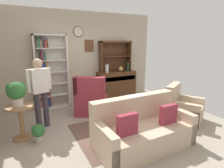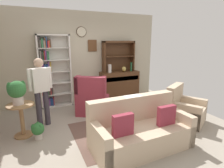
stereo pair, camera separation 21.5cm
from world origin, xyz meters
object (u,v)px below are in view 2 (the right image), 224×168
Objects in this scene: armchair_floral at (184,110)px; book_stack at (115,111)px; bottle_wine at (131,67)px; couch_floral at (140,131)px; sideboard at (119,83)px; sideboard_hutch at (118,52)px; vase_round at (124,69)px; potted_plant_small at (38,130)px; plant_stand at (22,117)px; bookshelf at (52,72)px; coffee_table at (119,113)px; vase_tall at (110,69)px; potted_plant_large at (17,91)px; wingback_chair at (92,100)px; person_reading at (41,88)px.

armchair_floral is 1.74m from book_stack.
bottle_wine reaches higher than couch_floral.
book_stack is at bearing -118.54° from sideboard.
sideboard_hutch is 0.60m from vase_round.
bottle_wine reaches higher than potted_plant_small.
armchair_floral is 3.64m from plant_stand.
vase_round is (2.27, -0.15, -0.03)m from bookshelf.
couch_floral is 5.31× the size of potted_plant_small.
coffee_table is (-1.11, -1.91, -0.65)m from vase_round.
vase_tall is 2.57m from armchair_floral.
vase_tall is 2.95m from potted_plant_large.
couch_floral is (-0.96, -2.91, -1.25)m from sideboard_hutch.
plant_stand is (-0.80, -1.59, -0.61)m from bookshelf.
coffee_table is at bearing -74.60° from wingback_chair.
wingback_chair is at bearing -147.96° from vase_round.
vase_tall is at bearing 28.84° from potted_plant_large.
plant_stand is (-1.98, 1.29, 0.11)m from couch_floral.
couch_floral reaches higher than coffee_table.
book_stack is at bearing -117.30° from sideboard_hutch.
sideboard_hutch reaches higher than person_reading.
couch_floral is 2.37m from plant_stand.
potted_plant_small is at bearing -143.53° from vase_tall.
couch_floral is 1.68× the size of wingback_chair.
bookshelf is at bearing 73.09° from person_reading.
sideboard is 0.52m from vase_round.
potted_plant_large reaches higher than potted_plant_small.
wingback_chair is (-1.66, -0.85, -0.69)m from bottle_wine.
vase_round is at bearing 101.73° from armchair_floral.
bookshelf reaches higher than sideboard_hutch.
wingback_chair is 1.38m from person_reading.
armchair_floral is 3.39m from person_reading.
bookshelf reaches higher than vase_tall.
bottle_wine is 0.43× the size of plant_stand.
sideboard_hutch is 3.43m from potted_plant_large.
wingback_chair reaches higher than potted_plant_small.
vase_tall is at bearing -5.28° from bookshelf.
plant_stand is 0.44× the size of person_reading.
book_stack reaches higher than potted_plant_small.
couch_floral is at bearing -46.40° from person_reading.
person_reading is 1.83m from coffee_table.
sideboard_hutch is 1.01× the size of wingback_chair.
bookshelf is at bearing 116.07° from book_stack.
armchair_floral is 0.67× the size of person_reading.
sideboard is at bearing 26.81° from potted_plant_large.
person_reading is at bearing -157.57° from vase_round.
book_stack is at bearing -9.82° from potted_plant_small.
vase_tall is 2.96m from potted_plant_small.
potted_plant_large is 0.31× the size of person_reading.
coffee_table is at bearing -125.91° from bottle_wine.
book_stack is (-1.71, 0.29, 0.16)m from armchair_floral.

